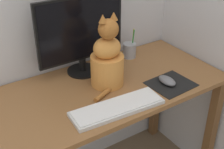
# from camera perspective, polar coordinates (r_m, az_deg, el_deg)

# --- Properties ---
(desk) EXTENTS (1.23, 0.58, 0.75)m
(desk) POSITION_cam_1_polar(r_m,az_deg,el_deg) (1.63, -1.13, -5.73)
(desk) COLOR brown
(desk) RESTS_ON ground_plane
(monitor) EXTENTS (0.48, 0.17, 0.42)m
(monitor) POSITION_cam_1_polar(r_m,az_deg,el_deg) (1.60, -5.68, 7.56)
(monitor) COLOR black
(monitor) RESTS_ON desk
(keyboard) EXTENTS (0.44, 0.17, 0.02)m
(keyboard) POSITION_cam_1_polar(r_m,az_deg,el_deg) (1.40, 0.98, -6.03)
(keyboard) COLOR silver
(keyboard) RESTS_ON desk
(mousepad_right) EXTENTS (0.22, 0.20, 0.00)m
(mousepad_right) POSITION_cam_1_polar(r_m,az_deg,el_deg) (1.61, 10.72, -1.71)
(mousepad_right) COLOR black
(mousepad_right) RESTS_ON desk
(computer_mouse_right) EXTENTS (0.06, 0.11, 0.03)m
(computer_mouse_right) POSITION_cam_1_polar(r_m,az_deg,el_deg) (1.60, 10.05, -1.11)
(computer_mouse_right) COLOR slate
(computer_mouse_right) RESTS_ON mousepad_right
(cat) EXTENTS (0.23, 0.21, 0.38)m
(cat) POSITION_cam_1_polar(r_m,az_deg,el_deg) (1.52, -0.85, 2.82)
(cat) COLOR #D6893D
(cat) RESTS_ON desk
(pen_cup) EXTENTS (0.08, 0.08, 0.17)m
(pen_cup) POSITION_cam_1_polar(r_m,az_deg,el_deg) (1.83, 3.23, 4.50)
(pen_cup) COLOR #99999E
(pen_cup) RESTS_ON desk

